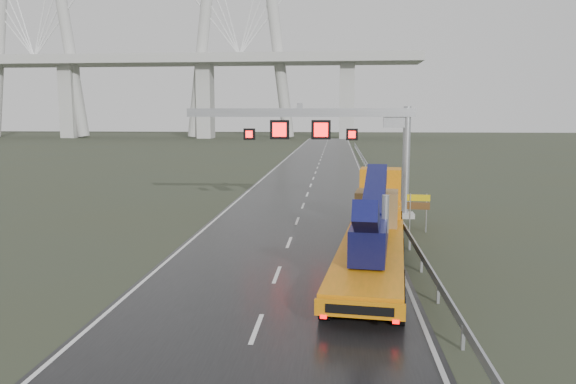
# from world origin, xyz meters

# --- Properties ---
(ground) EXTENTS (400.00, 400.00, 0.00)m
(ground) POSITION_xyz_m (0.00, 0.00, 0.00)
(ground) COLOR #353928
(ground) RESTS_ON ground
(road) EXTENTS (11.00, 200.00, 0.02)m
(road) POSITION_xyz_m (0.00, 40.00, 0.01)
(road) COLOR black
(road) RESTS_ON ground
(guardrail) EXTENTS (0.20, 140.00, 1.40)m
(guardrail) POSITION_xyz_m (6.10, 30.00, 0.70)
(guardrail) COLOR #94969C
(guardrail) RESTS_ON ground
(sign_gantry) EXTENTS (14.90, 1.20, 7.42)m
(sign_gantry) POSITION_xyz_m (2.10, 17.99, 5.61)
(sign_gantry) COLOR #AFAEAA
(sign_gantry) RESTS_ON ground
(heavy_haul_truck) EXTENTS (4.56, 18.26, 4.25)m
(heavy_haul_truck) POSITION_xyz_m (4.35, 8.32, 1.65)
(heavy_haul_truck) COLOR orange
(heavy_haul_truck) RESTS_ON ground
(exit_sign_pair) EXTENTS (1.29, 0.17, 2.21)m
(exit_sign_pair) POSITION_xyz_m (7.10, 13.38, 1.55)
(exit_sign_pair) COLOR #93959B
(exit_sign_pair) RESTS_ON ground
(striped_barrier) EXTENTS (0.73, 0.39, 1.23)m
(striped_barrier) POSITION_xyz_m (6.00, 19.01, 0.61)
(striped_barrier) COLOR red
(striped_barrier) RESTS_ON ground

